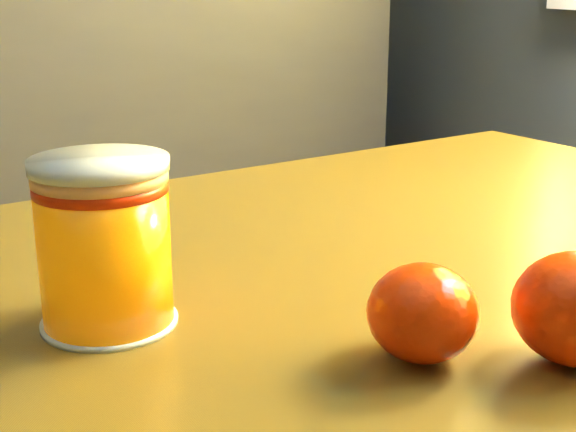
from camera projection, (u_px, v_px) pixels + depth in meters
name	position (u px, v px, depth m)	size (l,w,h in m)	color
juice_glass	(105.00, 244.00, 0.43)	(0.07, 0.07, 0.09)	orange
orange_back	(423.00, 313.00, 0.40)	(0.06, 0.06, 0.05)	red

